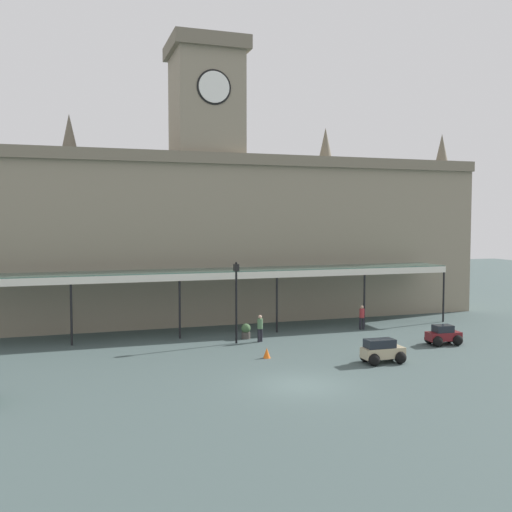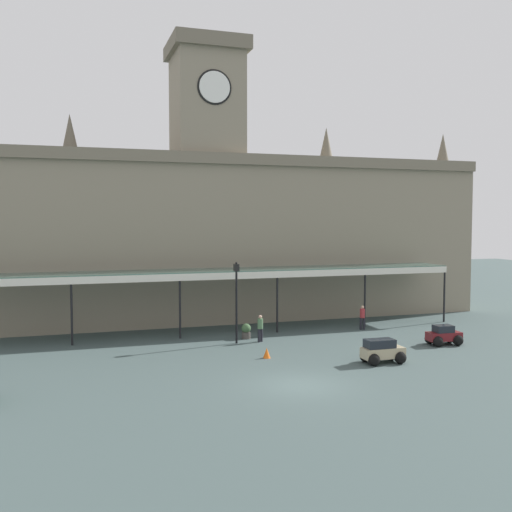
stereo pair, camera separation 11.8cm
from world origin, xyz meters
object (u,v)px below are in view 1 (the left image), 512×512
car_beige_estate (382,352)px  planter_forecourt_centre (246,331)px  pedestrian_crossing_forecourt (260,327)px  car_maroon_sedan (443,336)px  pedestrian_beside_cars (362,316)px  victorian_lamppost (236,293)px  traffic_cone (267,353)px

car_beige_estate → planter_forecourt_centre: (-4.97, 8.25, -0.07)m
car_beige_estate → pedestrian_crossing_forecourt: bearing=122.3°
car_maroon_sedan → pedestrian_beside_cars: pedestrian_beside_cars is taller
pedestrian_beside_cars → pedestrian_crossing_forecourt: same height
pedestrian_beside_cars → victorian_lamppost: bearing=-170.1°
car_maroon_sedan → planter_forecourt_centre: (-10.81, 5.42, -0.01)m
pedestrian_beside_cars → victorian_lamppost: victorian_lamppost is taller
planter_forecourt_centre → victorian_lamppost: bearing=-129.3°
traffic_cone → car_beige_estate: bearing=-28.1°
car_maroon_sedan → pedestrian_crossing_forecourt: size_ratio=1.26×
car_beige_estate → car_maroon_sedan: bearing=25.9°
car_maroon_sedan → victorian_lamppost: 12.79m
pedestrian_crossing_forecourt → planter_forecourt_centre: pedestrian_crossing_forecourt is taller
pedestrian_crossing_forecourt → victorian_lamppost: bearing=178.2°
car_beige_estate → traffic_cone: bearing=151.9°
car_maroon_sedan → pedestrian_beside_cars: size_ratio=1.26×
victorian_lamppost → pedestrian_beside_cars: bearing=9.9°
victorian_lamppost → planter_forecourt_centre: size_ratio=5.19×
traffic_cone → planter_forecourt_centre: planter_forecourt_centre is taller
car_beige_estate → pedestrian_crossing_forecourt: size_ratio=1.35×
pedestrian_crossing_forecourt → pedestrian_beside_cars: bearing=12.1°
car_maroon_sedan → planter_forecourt_centre: 12.09m
car_maroon_sedan → pedestrian_crossing_forecourt: 11.10m
car_beige_estate → victorian_lamppost: victorian_lamppost is taller
traffic_cone → planter_forecourt_centre: size_ratio=0.58×
car_maroon_sedan → traffic_cone: size_ratio=3.76×
car_beige_estate → victorian_lamppost: bearing=130.1°
victorian_lamppost → planter_forecourt_centre: 3.02m
pedestrian_beside_cars → planter_forecourt_centre: bearing=-176.9°
victorian_lamppost → planter_forecourt_centre: victorian_lamppost is taller
pedestrian_crossing_forecourt → traffic_cone: bearing=-103.5°
car_beige_estate → planter_forecourt_centre: size_ratio=2.35×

